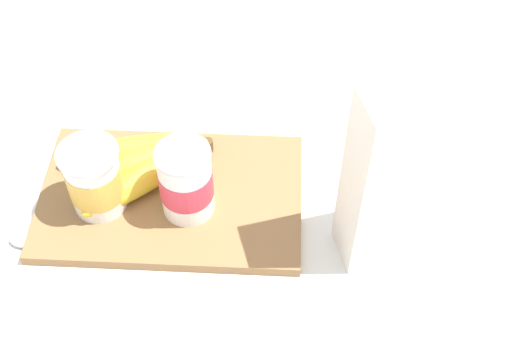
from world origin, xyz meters
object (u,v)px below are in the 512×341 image
object	(u,v)px
cereal_box	(438,171)
spoon	(2,237)
yogurt_cup_front	(186,181)
yogurt_cup_back	(95,179)
banana_bunch	(142,163)
cutting_board	(171,197)

from	to	relation	value
cereal_box	spoon	size ratio (longest dim) A/B	1.80
yogurt_cup_front	yogurt_cup_back	xyz separation A→B (m)	(0.11, -0.00, -0.00)
yogurt_cup_front	yogurt_cup_back	distance (m)	0.11
banana_bunch	spoon	bearing A→B (deg)	33.02
cutting_board	yogurt_cup_back	xyz separation A→B (m)	(0.08, 0.02, 0.05)
yogurt_cup_front	banana_bunch	distance (m)	0.09
cutting_board	banana_bunch	distance (m)	0.06
yogurt_cup_front	cutting_board	bearing A→B (deg)	-38.23
yogurt_cup_back	spoon	bearing A→B (deg)	23.88
yogurt_cup_front	yogurt_cup_back	size ratio (longest dim) A/B	1.06
banana_bunch	yogurt_cup_back	bearing A→B (deg)	49.63
spoon	cutting_board	bearing A→B (deg)	-160.63
yogurt_cup_front	yogurt_cup_back	bearing A→B (deg)	-0.31
yogurt_cup_back	spoon	size ratio (longest dim) A/B	0.69
yogurt_cup_front	spoon	bearing A→B (deg)	12.53
cutting_board	spoon	bearing A→B (deg)	19.37
cutting_board	banana_bunch	xyz separation A→B (m)	(0.04, -0.03, 0.03)
cutting_board	yogurt_cup_front	world-z (taller)	yogurt_cup_front
yogurt_cup_back	banana_bunch	world-z (taller)	yogurt_cup_back
cutting_board	yogurt_cup_front	distance (m)	0.06
yogurt_cup_front	spoon	xyz separation A→B (m)	(0.22, 0.05, -0.06)
yogurt_cup_front	cereal_box	bearing A→B (deg)	176.27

